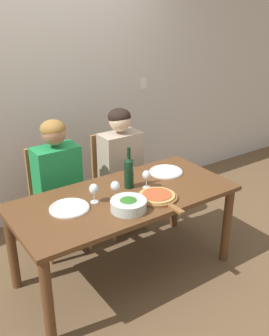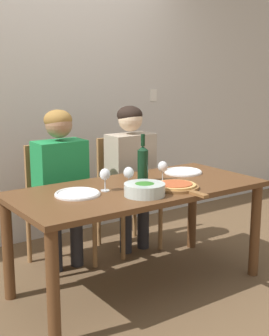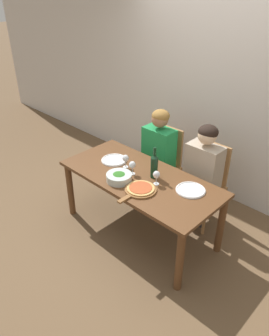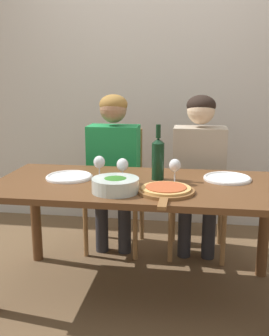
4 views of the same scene
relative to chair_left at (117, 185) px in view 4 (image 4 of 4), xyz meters
The scene contains 15 objects.
ground_plane 0.92m from the chair_left, 68.97° to the right, with size 40.00×40.00×0.00m, color brown.
back_wall 1.07m from the chair_left, 64.81° to the left, with size 10.00×0.06×2.70m.
dining_table 0.78m from the chair_left, 68.97° to the right, with size 1.74×0.81×0.72m.
chair_left is the anchor object (origin of this frame).
chair_right 0.64m from the chair_left, ahead, with size 0.42×0.42×0.94m.
person_woman 0.26m from the chair_left, 90.00° to the right, with size 0.47×0.51×1.22m.
person_man 0.69m from the chair_left, 10.07° to the right, with size 0.47×0.51×1.22m.
wine_bottle 0.82m from the chair_left, 58.50° to the right, with size 0.08×0.08×0.34m.
broccoli_bowl 0.98m from the chair_left, 79.18° to the right, with size 0.26×0.26×0.09m.
dinner_plate_left 0.74m from the chair_left, 103.82° to the right, with size 0.29×0.29×0.02m.
dinner_plate_right 1.02m from the chair_left, 35.14° to the right, with size 0.29×0.29×0.02m.
pizza_on_board 1.04m from the chair_left, 63.47° to the right, with size 0.31×0.45×0.04m.
wine_glass_left 0.77m from the chair_left, 87.44° to the right, with size 0.07×0.07×0.15m.
wine_glass_right 0.93m from the chair_left, 55.48° to the right, with size 0.07×0.07×0.15m.
wine_glass_centre 0.83m from the chair_left, 76.07° to the right, with size 0.07×0.07×0.15m.
Camera 4 is at (0.31, -2.25, 1.35)m, focal length 42.00 mm.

